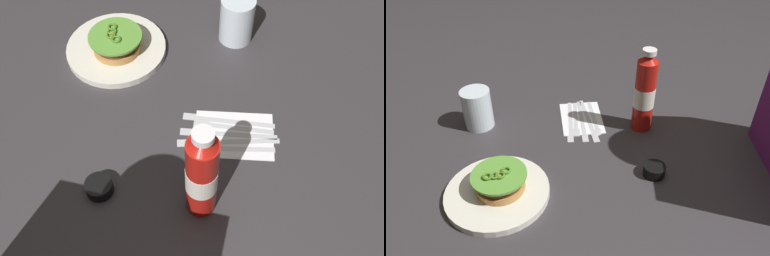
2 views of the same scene
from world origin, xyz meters
TOP-DOWN VIEW (x-y plane):
  - ground_plane at (0.00, 0.00)m, footprint 3.00×3.00m
  - dinner_plate at (0.13, -0.15)m, footprint 0.25×0.25m
  - burger_sandwich at (0.12, -0.14)m, footprint 0.13×0.13m
  - ketchup_bottle at (-0.17, 0.21)m, footprint 0.06×0.06m
  - water_glass at (-0.15, -0.27)m, footprint 0.09×0.09m
  - condiment_cup at (0.04, 0.23)m, footprint 0.06×0.06m
  - napkin at (-0.20, 0.03)m, footprint 0.19×0.15m
  - steak_knife at (-0.17, 0.00)m, footprint 0.21×0.04m
  - fork_utensil at (-0.18, 0.02)m, footprint 0.18×0.03m
  - butter_knife at (-0.18, 0.04)m, footprint 0.21×0.05m
  - table_knife at (-0.18, 0.06)m, footprint 0.22×0.07m
  - spoon_utensil at (-0.18, 0.08)m, footprint 0.18×0.05m

SIDE VIEW (x-z plane):
  - ground_plane at x=0.00m, z-range 0.00..0.00m
  - napkin at x=-0.20m, z-range 0.00..0.00m
  - fork_utensil at x=-0.18m, z-range 0.00..0.01m
  - spoon_utensil at x=-0.18m, z-range 0.00..0.01m
  - steak_knife at x=-0.17m, z-range 0.00..0.01m
  - butter_knife at x=-0.18m, z-range 0.00..0.01m
  - table_knife at x=-0.18m, z-range 0.00..0.01m
  - dinner_plate at x=0.13m, z-range 0.00..0.02m
  - condiment_cup at x=0.04m, z-range 0.00..0.03m
  - burger_sandwich at x=0.12m, z-range 0.01..0.07m
  - water_glass at x=-0.15m, z-range 0.00..0.12m
  - ketchup_bottle at x=-0.17m, z-range -0.01..0.24m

